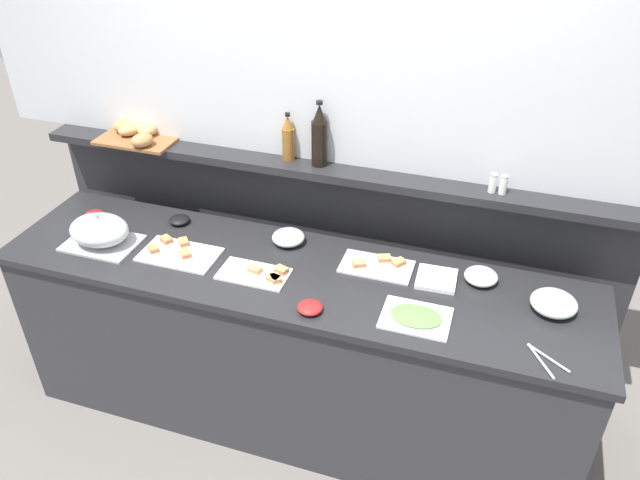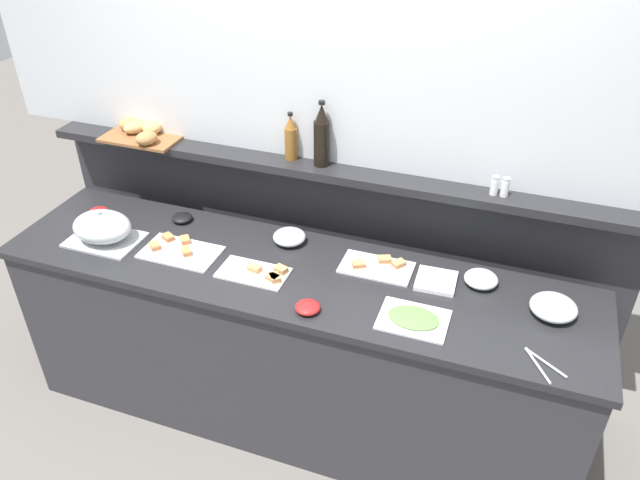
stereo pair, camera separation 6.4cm
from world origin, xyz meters
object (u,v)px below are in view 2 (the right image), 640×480
Objects in this scene: vinegar_bottle_amber at (291,139)px; pepper_shaker at (505,187)px; serving_cloche at (102,228)px; condiment_bowl_red at (308,307)px; serving_tongs at (541,363)px; sandwich_platter_front at (259,273)px; condiment_bowl_teal at (182,218)px; salt_shaker at (495,186)px; bread_basket at (144,130)px; cold_cuts_platter at (413,319)px; condiment_bowl_dark at (99,212)px; glass_bowl_large at (481,279)px; sandwich_platter_rear at (377,266)px; glass_bowl_small at (289,237)px; wine_bottle_dark at (322,137)px; glass_bowl_medium at (553,308)px; napkin_stack at (436,281)px; sandwich_platter_side at (179,250)px.

vinegar_bottle_amber reaches higher than pepper_shaker.
condiment_bowl_red is (1.09, -0.16, -0.05)m from serving_cloche.
serving_tongs is at bearing 0.28° from condiment_bowl_red.
sandwich_platter_front is 1.21m from serving_tongs.
sandwich_platter_front is 0.62m from condiment_bowl_teal.
salt_shaker reaches higher than bread_basket.
bread_basket reaches higher than cold_cuts_platter.
condiment_bowl_red is at bearing -63.65° from vinegar_bottle_amber.
condiment_bowl_dark is 0.96× the size of condiment_bowl_teal.
bread_basket reaches higher than glass_bowl_large.
glass_bowl_large is at bearing -15.70° from vinegar_bottle_amber.
condiment_bowl_teal is at bearing 176.72° from sandwich_platter_rear.
condiment_bowl_red is 1.38m from bread_basket.
cold_cuts_platter is at bearing -27.80° from glass_bowl_small.
condiment_bowl_teal is 0.43× the size of vinegar_bottle_amber.
wine_bottle_dark is 3.63× the size of salt_shaker.
sandwich_platter_front is 0.77× the size of bread_basket.
glass_bowl_medium is 1.10× the size of napkin_stack.
condiment_bowl_red is (0.29, -0.16, 0.01)m from sandwich_platter_front.
glass_bowl_medium is 2.21m from condiment_bowl_dark.
condiment_bowl_dark is (-1.69, 0.27, 0.01)m from cold_cuts_platter.
serving_cloche reaches higher than condiment_bowl_teal.
napkin_stack is at bearing -22.33° from vinegar_bottle_amber.
wine_bottle_dark reaches higher than condiment_bowl_red.
sandwich_platter_side is 0.58m from condiment_bowl_dark.
condiment_bowl_teal is 0.52m from bread_basket.
serving_cloche is at bearing 177.32° from cold_cuts_platter.
wine_bottle_dark reaches higher than salt_shaker.
glass_bowl_medium is 0.55m from pepper_shaker.
sandwich_platter_rear is 0.45m from glass_bowl_small.
wine_bottle_dark is at bearing 30.07° from serving_cloche.
pepper_shaker is (-0.25, 0.66, 0.35)m from serving_tongs.
vinegar_bottle_amber is 0.59× the size of bread_basket.
vinegar_bottle_amber is 0.16m from wine_bottle_dark.
glass_bowl_small is 0.58m from condiment_bowl_teal.
bread_basket is (0.11, 0.33, 0.33)m from condiment_bowl_dark.
cold_cuts_platter is 2.80× the size of condiment_bowl_dark.
glass_bowl_medium is 1.21× the size of glass_bowl_small.
glass_bowl_medium is 1.39m from vinegar_bottle_amber.
glass_bowl_medium reaches higher than sandwich_platter_front.
vinegar_bottle_amber is 0.82m from bread_basket.
condiment_bowl_red is (1.27, -0.35, 0.00)m from condiment_bowl_dark.
napkin_stack is (0.27, -0.02, 0.00)m from sandwich_platter_rear.
glass_bowl_large is 0.36× the size of bread_basket.
glass_bowl_large is at bearing 33.09° from condiment_bowl_red.
glass_bowl_large is 1.66× the size of salt_shaker.
sandwich_platter_rear is 1.97× the size of serving_tongs.
napkin_stack is at bearing -26.45° from wine_bottle_dark.
sandwich_platter_rear is at bearing -38.92° from wine_bottle_dark.
vinegar_bottle_amber is at bearing 157.67° from napkin_stack.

